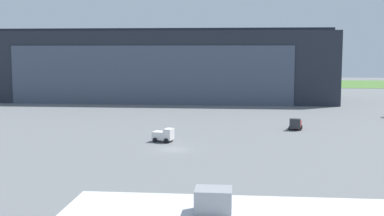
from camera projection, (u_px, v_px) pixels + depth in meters
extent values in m
plane|color=slate|center=(174.00, 149.00, 80.81)|extent=(440.00, 440.00, 0.00)
cube|color=#487231|center=(219.00, 83.00, 242.43)|extent=(440.00, 56.00, 0.08)
cube|color=#232833|center=(158.00, 66.00, 161.06)|extent=(108.31, 31.37, 21.36)
cube|color=#424C60|center=(150.00, 75.00, 145.64)|extent=(82.31, 0.30, 17.09)
cube|color=#232833|center=(158.00, 30.00, 159.77)|extent=(108.31, 7.53, 1.20)
cube|color=white|center=(169.00, 134.00, 86.94)|extent=(1.77, 2.36, 1.94)
cube|color=white|center=(160.00, 135.00, 87.52)|extent=(2.54, 2.55, 1.36)
cylinder|color=black|center=(166.00, 141.00, 85.98)|extent=(0.88, 0.45, 0.84)
cylinder|color=black|center=(171.00, 139.00, 88.14)|extent=(0.88, 0.45, 0.84)
cylinder|color=black|center=(155.00, 140.00, 86.64)|extent=(0.88, 0.45, 0.84)
cylinder|color=black|center=(160.00, 138.00, 88.80)|extent=(0.88, 0.45, 0.84)
cube|color=#2D2D33|center=(295.00, 124.00, 99.73)|extent=(2.27, 1.70, 1.95)
cube|color=#AD1E19|center=(296.00, 124.00, 101.62)|extent=(2.50, 2.90, 1.25)
cylinder|color=black|center=(289.00, 128.00, 100.26)|extent=(0.40, 0.79, 0.75)
cylinder|color=black|center=(301.00, 129.00, 99.63)|extent=(0.40, 0.79, 0.75)
cylinder|color=black|center=(290.00, 126.00, 102.48)|extent=(0.40, 0.79, 0.75)
cylinder|color=black|center=(302.00, 127.00, 101.85)|extent=(0.40, 0.79, 0.75)
cube|color=gray|center=(213.00, 201.00, 29.18)|extent=(2.13, 1.77, 1.42)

